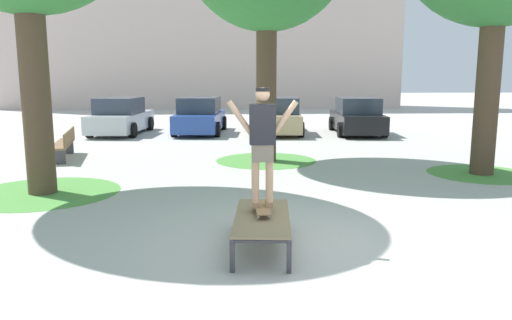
% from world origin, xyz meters
% --- Properties ---
extents(ground_plane, '(120.00, 120.00, 0.00)m').
position_xyz_m(ground_plane, '(0.00, 0.00, 0.00)').
color(ground_plane, '#B7B5AD').
extents(building_facade, '(29.05, 4.00, 13.66)m').
position_xyz_m(building_facade, '(-3.10, 30.88, 6.83)').
color(building_facade, beige).
rests_on(building_facade, ground).
extents(skate_box, '(0.93, 1.96, 0.46)m').
position_xyz_m(skate_box, '(-0.69, -0.12, 0.41)').
color(skate_box, '#38383D').
rests_on(skate_box, ground).
extents(skateboard, '(0.20, 0.80, 0.09)m').
position_xyz_m(skateboard, '(-0.67, 0.02, 0.54)').
color(skateboard, '#9E754C').
rests_on(skateboard, skate_box).
extents(skater, '(1.00, 0.28, 1.69)m').
position_xyz_m(skater, '(-0.67, 0.02, 1.53)').
color(skater, tan).
rests_on(skater, skateboard).
extents(grass_patch_near_left, '(3.12, 3.12, 0.01)m').
position_xyz_m(grass_patch_near_left, '(-5.00, 3.44, 0.00)').
color(grass_patch_near_left, '#519342').
rests_on(grass_patch_near_left, ground).
extents(grass_patch_near_right, '(2.57, 2.57, 0.01)m').
position_xyz_m(grass_patch_near_right, '(5.09, 4.86, 0.00)').
color(grass_patch_near_right, '#519342').
rests_on(grass_patch_near_right, ground).
extents(grass_patch_mid_back, '(2.85, 2.85, 0.01)m').
position_xyz_m(grass_patch_mid_back, '(-0.07, 7.09, 0.00)').
color(grass_patch_mid_back, '#519342').
rests_on(grass_patch_mid_back, ground).
extents(car_silver, '(2.24, 4.35, 1.50)m').
position_xyz_m(car_silver, '(-5.55, 13.93, 0.69)').
color(car_silver, '#B7BABF').
rests_on(car_silver, ground).
extents(car_blue, '(2.21, 4.34, 1.50)m').
position_xyz_m(car_blue, '(-2.30, 14.02, 0.69)').
color(car_blue, '#28479E').
rests_on(car_blue, ground).
extents(car_tan, '(2.11, 4.29, 1.50)m').
position_xyz_m(car_tan, '(0.94, 13.73, 0.69)').
color(car_tan, tan).
rests_on(car_tan, ground).
extents(car_black, '(2.15, 4.32, 1.50)m').
position_xyz_m(car_black, '(4.19, 13.44, 0.69)').
color(car_black, black).
rests_on(car_black, ground).
extents(park_bench, '(0.87, 2.44, 0.83)m').
position_xyz_m(park_bench, '(-5.91, 7.80, 0.45)').
color(park_bench, brown).
rests_on(park_bench, ground).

